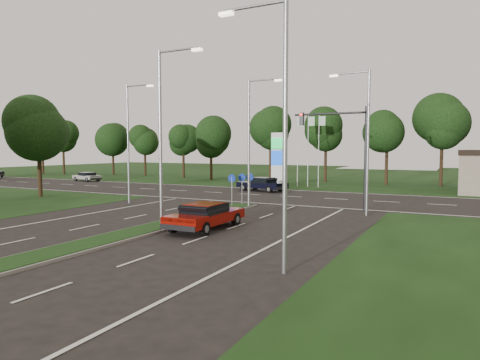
% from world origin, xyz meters
% --- Properties ---
extents(ground, '(160.00, 160.00, 0.00)m').
position_xyz_m(ground, '(0.00, 0.00, 0.00)').
color(ground, black).
rests_on(ground, ground).
extents(verge_far, '(160.00, 50.00, 0.02)m').
position_xyz_m(verge_far, '(0.00, 55.00, 0.00)').
color(verge_far, black).
rests_on(verge_far, ground).
extents(cross_road, '(160.00, 12.00, 0.02)m').
position_xyz_m(cross_road, '(0.00, 24.00, 0.00)').
color(cross_road, black).
rests_on(cross_road, ground).
extents(median_kerb, '(2.00, 26.00, 0.12)m').
position_xyz_m(median_kerb, '(0.00, 4.00, 0.06)').
color(median_kerb, slate).
rests_on(median_kerb, ground).
extents(streetlight_median_near, '(2.53, 0.22, 9.00)m').
position_xyz_m(streetlight_median_near, '(1.00, 6.00, 5.08)').
color(streetlight_median_near, gray).
rests_on(streetlight_median_near, ground).
extents(streetlight_median_far, '(2.53, 0.22, 9.00)m').
position_xyz_m(streetlight_median_far, '(1.00, 16.00, 5.08)').
color(streetlight_median_far, gray).
rests_on(streetlight_median_far, ground).
extents(streetlight_left_far, '(2.53, 0.22, 9.00)m').
position_xyz_m(streetlight_left_far, '(-8.30, 14.00, 5.08)').
color(streetlight_left_far, gray).
rests_on(streetlight_left_far, ground).
extents(streetlight_right_far, '(2.53, 0.22, 9.00)m').
position_xyz_m(streetlight_right_far, '(8.80, 16.00, 5.08)').
color(streetlight_right_far, gray).
rests_on(streetlight_right_far, ground).
extents(streetlight_right_near, '(2.53, 0.22, 9.00)m').
position_xyz_m(streetlight_right_near, '(8.80, 2.00, 5.08)').
color(streetlight_right_near, gray).
rests_on(streetlight_right_near, ground).
extents(traffic_signal, '(5.10, 0.42, 7.00)m').
position_xyz_m(traffic_signal, '(7.19, 18.00, 4.65)').
color(traffic_signal, black).
rests_on(traffic_signal, ground).
extents(median_signs, '(1.16, 1.76, 2.38)m').
position_xyz_m(median_signs, '(0.00, 16.40, 1.71)').
color(median_signs, gray).
rests_on(median_signs, ground).
extents(gas_pylon, '(5.80, 1.26, 8.00)m').
position_xyz_m(gas_pylon, '(-3.79, 33.05, 3.20)').
color(gas_pylon, silver).
rests_on(gas_pylon, ground).
extents(tree_left_far, '(5.20, 5.20, 8.86)m').
position_xyz_m(tree_left_far, '(-17.90, 13.93, 6.11)').
color(tree_left_far, black).
rests_on(tree_left_far, ground).
extents(treeline_far, '(6.00, 6.00, 9.90)m').
position_xyz_m(treeline_far, '(0.10, 39.93, 6.83)').
color(treeline_far, black).
rests_on(treeline_far, ground).
extents(red_sedan, '(2.10, 4.96, 1.37)m').
position_xyz_m(red_sedan, '(2.43, 7.58, 0.73)').
color(red_sedan, maroon).
rests_on(red_sedan, ground).
extents(navy_sedan, '(5.32, 3.15, 1.37)m').
position_xyz_m(navy_sedan, '(-3.26, 27.28, 0.74)').
color(navy_sedan, black).
rests_on(navy_sedan, ground).
extents(far_car_a, '(4.31, 2.44, 1.17)m').
position_xyz_m(far_car_a, '(-29.10, 29.00, 0.63)').
color(far_car_a, '#AEAEAE').
rests_on(far_car_a, ground).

